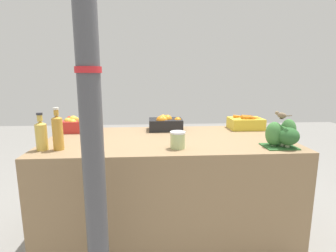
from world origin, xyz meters
TOP-DOWN VIEW (x-y plane):
  - ground_plane at (0.00, 0.00)m, footprint 10.00×10.00m
  - market_table at (0.00, 0.00)m, footprint 1.92×0.95m
  - support_pole at (-0.43, -0.76)m, footprint 0.13×0.13m
  - apple_crate at (-0.77, 0.32)m, footprint 0.30×0.23m
  - orange_crate at (-0.00, 0.32)m, footprint 0.30×0.23m
  - carrot_crate at (0.76, 0.32)m, footprint 0.30×0.23m
  - broccoli_pile at (0.79, -0.32)m, footprint 0.23×0.19m
  - juice_bottle_golden at (-0.87, -0.28)m, footprint 0.08×0.08m
  - juice_bottle_amber at (-0.76, -0.28)m, footprint 0.07×0.07m
  - pickle_jar at (0.05, -0.30)m, footprint 0.11×0.11m
  - sparrow_bird at (0.77, -0.30)m, footprint 0.07×0.13m

SIDE VIEW (x-z plane):
  - ground_plane at x=0.00m, z-range 0.00..0.00m
  - market_table at x=0.00m, z-range 0.00..0.83m
  - carrot_crate at x=0.76m, z-range 0.81..0.95m
  - pickle_jar at x=0.05m, z-range 0.83..0.94m
  - orange_crate at x=0.00m, z-range 0.82..0.96m
  - apple_crate at x=-0.77m, z-range 0.82..0.96m
  - broccoli_pile at x=0.79m, z-range 0.82..1.01m
  - juice_bottle_golden at x=-0.87m, z-range 0.80..1.06m
  - juice_bottle_amber at x=-0.76m, z-range 0.81..1.09m
  - sparrow_bird at x=0.77m, z-range 1.03..1.08m
  - support_pole at x=-0.43m, z-range 0.00..2.63m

